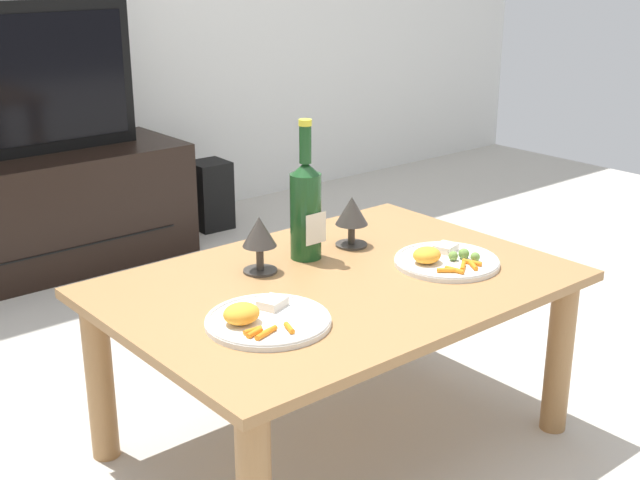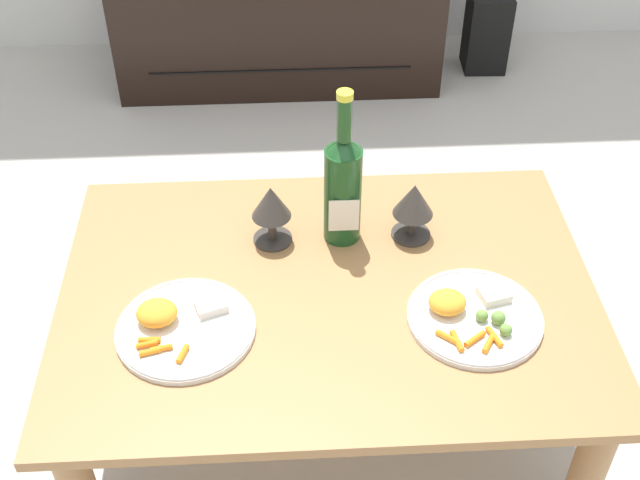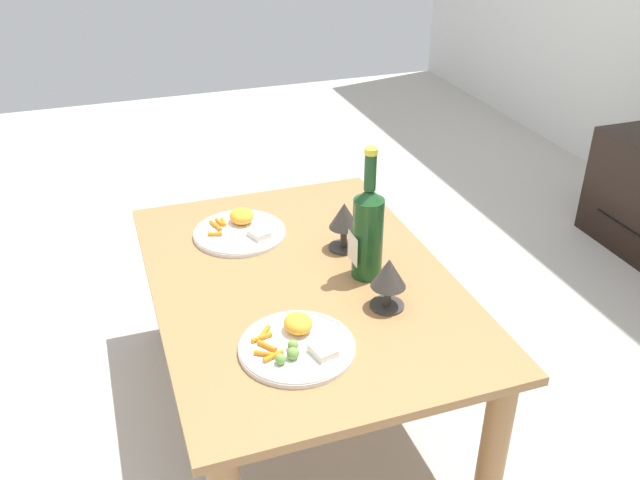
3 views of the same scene
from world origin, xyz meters
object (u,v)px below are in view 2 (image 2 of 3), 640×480
at_px(wine_bottle, 343,185).
at_px(dinner_plate_left, 182,326).
at_px(floor_speaker, 487,31).
at_px(dining_table, 328,314).
at_px(tv_stand, 279,19).
at_px(goblet_left, 271,205).
at_px(dinner_plate_right, 473,315).
at_px(goblet_right, 414,203).

xyz_separation_m(wine_bottle, dinner_plate_left, (-0.34, -0.27, -0.13)).
bearing_deg(floor_speaker, wine_bottle, -111.78).
bearing_deg(dining_table, tv_stand, 92.71).
bearing_deg(floor_speaker, tv_stand, -177.52).
relative_size(floor_speaker, dinner_plate_left, 1.13).
bearing_deg(dining_table, wine_bottle, 76.39).
bearing_deg(tv_stand, goblet_left, -91.14).
relative_size(wine_bottle, dinner_plate_left, 1.33).
distance_m(floor_speaker, dinner_plate_left, 2.16).
height_order(floor_speaker, goblet_left, goblet_left).
distance_m(wine_bottle, dinner_plate_right, 0.39).
distance_m(goblet_left, goblet_right, 0.31).
bearing_deg(floor_speaker, goblet_right, -106.81).
relative_size(wine_bottle, dinner_plate_right, 1.36).
bearing_deg(dinner_plate_right, goblet_left, 146.19).
xyz_separation_m(goblet_left, goblet_right, (0.31, 0.00, -0.01)).
bearing_deg(wine_bottle, dinner_plate_right, -48.44).
bearing_deg(goblet_right, wine_bottle, 177.38).
bearing_deg(goblet_left, dinner_plate_right, -33.81).
bearing_deg(floor_speaker, dining_table, -110.80).
height_order(wine_bottle, goblet_left, wine_bottle).
xyz_separation_m(goblet_left, dinner_plate_left, (-0.18, -0.27, -0.09)).
xyz_separation_m(goblet_left, dinner_plate_right, (0.40, -0.27, -0.09)).
bearing_deg(dinner_plate_left, floor_speaker, 60.53).
distance_m(goblet_left, dinner_plate_right, 0.49).
distance_m(dining_table, floor_speaker, 1.93).
relative_size(dining_table, dinner_plate_left, 4.04).
bearing_deg(wine_bottle, dining_table, -103.61).
height_order(wine_bottle, dinner_plate_right, wine_bottle).
xyz_separation_m(dining_table, dinner_plate_right, (0.29, -0.10, 0.09)).
distance_m(tv_stand, floor_speaker, 0.84).
bearing_deg(wine_bottle, tv_stand, 94.51).
relative_size(tv_stand, goblet_left, 8.39).
bearing_deg(goblet_left, wine_bottle, 2.62).
xyz_separation_m(goblet_right, dinner_plate_right, (0.09, -0.27, -0.08)).
bearing_deg(tv_stand, goblet_right, -79.97).
xyz_separation_m(dining_table, goblet_left, (-0.11, 0.17, 0.18)).
bearing_deg(goblet_left, tv_stand, 88.86).
distance_m(floor_speaker, wine_bottle, 1.80).
height_order(goblet_left, dinner_plate_left, goblet_left).
xyz_separation_m(floor_speaker, goblet_right, (-0.56, -1.60, 0.40)).
bearing_deg(dining_table, dinner_plate_right, -19.74).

